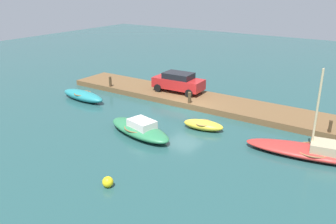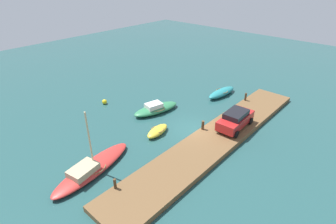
% 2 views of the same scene
% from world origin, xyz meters
% --- Properties ---
extents(ground_plane, '(84.00, 84.00, 0.00)m').
position_xyz_m(ground_plane, '(0.00, 0.00, 0.00)').
color(ground_plane, '#234C4C').
extents(dock_platform, '(24.22, 3.69, 0.44)m').
position_xyz_m(dock_platform, '(0.00, -2.56, 0.22)').
color(dock_platform, brown).
rests_on(dock_platform, ground_plane).
extents(sailboat_red, '(7.47, 3.10, 4.94)m').
position_xyz_m(sailboat_red, '(-9.66, 2.03, 0.36)').
color(sailboat_red, '#B72D28').
rests_on(sailboat_red, ground_plane).
extents(motorboat_green, '(5.37, 2.90, 1.07)m').
position_xyz_m(motorboat_green, '(0.15, 5.02, 0.42)').
color(motorboat_green, '#2D7A4C').
rests_on(motorboat_green, ground_plane).
extents(dinghy_yellow, '(2.81, 1.50, 0.61)m').
position_xyz_m(dinghy_yellow, '(-2.73, 2.00, 0.31)').
color(dinghy_yellow, gold).
rests_on(dinghy_yellow, ground_plane).
extents(rowboat_teal, '(4.55, 1.62, 0.77)m').
position_xyz_m(rowboat_teal, '(8.25, 2.13, 0.39)').
color(rowboat_teal, teal).
rests_on(rowboat_teal, ground_plane).
extents(mooring_post_west, '(0.19, 0.19, 0.76)m').
position_xyz_m(mooring_post_west, '(-9.79, -0.96, 0.82)').
color(mooring_post_west, '#47331E').
rests_on(mooring_post_west, dock_platform).
extents(mooring_post_mid_west, '(0.25, 0.25, 0.84)m').
position_xyz_m(mooring_post_mid_west, '(0.08, -0.96, 0.87)').
color(mooring_post_mid_west, '#47331E').
rests_on(mooring_post_mid_west, dock_platform).
extents(mooring_post_mid_east, '(0.22, 0.22, 0.87)m').
position_xyz_m(mooring_post_mid_east, '(8.08, -0.96, 0.88)').
color(mooring_post_mid_east, '#47331E').
rests_on(mooring_post_mid_east, dock_platform).
extents(parked_car, '(4.26, 2.12, 1.61)m').
position_xyz_m(parked_car, '(2.32, -2.93, 1.29)').
color(parked_car, '#B21E1E').
rests_on(parked_car, dock_platform).
extents(marker_buoy, '(0.53, 0.53, 0.53)m').
position_xyz_m(marker_buoy, '(-2.31, 10.55, 0.26)').
color(marker_buoy, yellow).
rests_on(marker_buoy, ground_plane).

